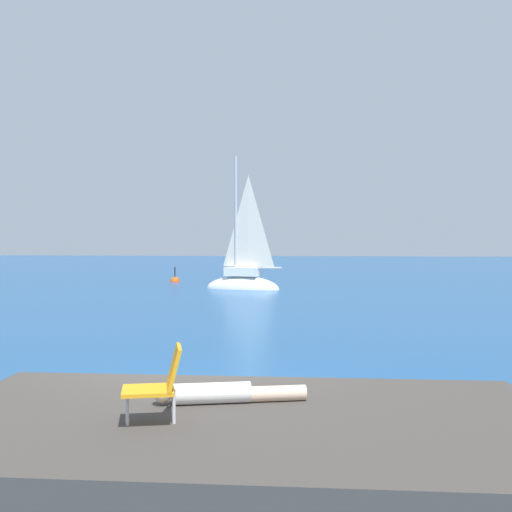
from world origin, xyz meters
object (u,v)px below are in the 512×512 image
object	(u,v)px
person_sunbather	(223,393)
beach_chair	(160,381)
marker_buoy	(175,282)
sailboat_near	(243,281)

from	to	relation	value
person_sunbather	beach_chair	bearing A→B (deg)	-133.75
beach_chair	marker_buoy	world-z (taller)	beach_chair
marker_buoy	sailboat_near	bearing A→B (deg)	-48.59
person_sunbather	beach_chair	world-z (taller)	beach_chair
sailboat_near	marker_buoy	bearing A→B (deg)	-34.09
sailboat_near	beach_chair	distance (m)	25.54
sailboat_near	marker_buoy	distance (m)	6.73
person_sunbather	marker_buoy	xyz separation A→B (m)	(-6.85, 29.60, -0.73)
marker_buoy	beach_chair	bearing A→B (deg)	-78.29
person_sunbather	marker_buoy	world-z (taller)	person_sunbather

